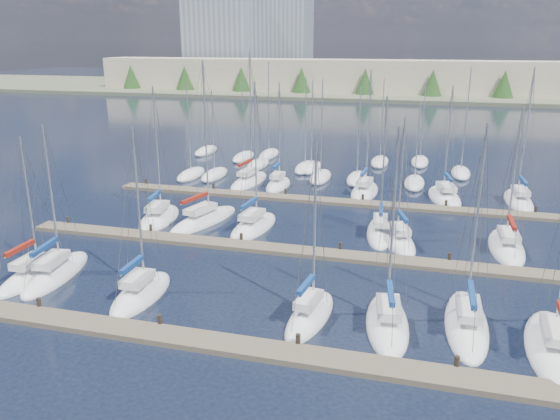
% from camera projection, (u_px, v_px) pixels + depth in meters
% --- Properties ---
extents(ground, '(400.00, 400.00, 0.00)m').
position_uv_depth(ground, '(360.00, 147.00, 82.45)').
color(ground, '#182031').
rests_on(ground, ground).
extents(dock_near, '(44.00, 1.93, 1.10)m').
position_uv_depth(dock_near, '(221.00, 344.00, 29.02)').
color(dock_near, '#6B5E4C').
rests_on(dock_near, ground).
extents(dock_mid, '(44.00, 1.93, 1.10)m').
position_uv_depth(dock_mid, '(287.00, 250.00, 41.91)').
color(dock_mid, '#6B5E4C').
rests_on(dock_mid, ground).
extents(dock_far, '(44.00, 1.93, 1.10)m').
position_uv_depth(dock_far, '(322.00, 200.00, 54.80)').
color(dock_far, '#6B5E4C').
rests_on(dock_far, ground).
extents(sailboat_n, '(3.34, 8.70, 15.23)m').
position_uv_depth(sailboat_n, '(249.00, 181.00, 62.15)').
color(sailboat_n, white).
rests_on(sailboat_n, ground).
extents(sailboat_f, '(2.44, 8.52, 12.24)m').
position_uv_depth(sailboat_f, '(466.00, 324.00, 31.02)').
color(sailboat_f, white).
rests_on(sailboat_f, ground).
extents(sailboat_i, '(4.78, 9.47, 14.77)m').
position_uv_depth(sailboat_i, '(204.00, 220.00, 48.80)').
color(sailboat_i, white).
rests_on(sailboat_i, ground).
extents(sailboat_q, '(4.33, 8.66, 12.02)m').
position_uv_depth(sailboat_q, '(444.00, 197.00, 55.96)').
color(sailboat_q, white).
rests_on(sailboat_q, ground).
extents(sailboat_c, '(2.70, 6.76, 11.47)m').
position_uv_depth(sailboat_c, '(141.00, 294.00, 34.69)').
color(sailboat_c, white).
rests_on(sailboat_c, ground).
extents(sailboat_o, '(2.32, 6.25, 12.03)m').
position_uv_depth(sailboat_o, '(278.00, 185.00, 60.53)').
color(sailboat_o, white).
rests_on(sailboat_o, ground).
extents(sailboat_b, '(3.54, 8.19, 11.12)m').
position_uv_depth(sailboat_b, '(56.00, 273.00, 37.68)').
color(sailboat_b, white).
rests_on(sailboat_b, ground).
extents(sailboat_j, '(3.42, 7.97, 13.11)m').
position_uv_depth(sailboat_j, '(254.00, 226.00, 47.17)').
color(sailboat_j, white).
rests_on(sailboat_j, ground).
extents(sailboat_h, '(3.91, 7.77, 12.62)m').
position_uv_depth(sailboat_h, '(159.00, 218.00, 49.37)').
color(sailboat_h, white).
rests_on(sailboat_h, ground).
extents(sailboat_m, '(2.65, 8.34, 11.68)m').
position_uv_depth(sailboat_m, '(506.00, 247.00, 42.49)').
color(sailboat_m, white).
rests_on(sailboat_m, ground).
extents(sailboat_d, '(2.78, 6.72, 11.07)m').
position_uv_depth(sailboat_d, '(310.00, 316.00, 31.92)').
color(sailboat_d, white).
rests_on(sailboat_d, ground).
extents(sailboat_k, '(2.77, 7.97, 12.09)m').
position_uv_depth(sailboat_k, '(380.00, 232.00, 45.68)').
color(sailboat_k, white).
rests_on(sailboat_k, ground).
extents(sailboat_g, '(3.50, 8.48, 13.83)m').
position_uv_depth(sailboat_g, '(554.00, 347.00, 28.68)').
color(sailboat_g, white).
rests_on(sailboat_g, ground).
extents(sailboat_e, '(3.36, 7.71, 12.07)m').
position_uv_depth(sailboat_e, '(387.00, 323.00, 31.09)').
color(sailboat_e, white).
rests_on(sailboat_e, ground).
extents(sailboat_a, '(2.28, 7.06, 10.39)m').
position_uv_depth(sailboat_a, '(33.00, 275.00, 37.36)').
color(sailboat_a, white).
rests_on(sailboat_a, ground).
extents(sailboat_r, '(2.80, 8.58, 13.88)m').
position_uv_depth(sailboat_r, '(518.00, 201.00, 54.56)').
color(sailboat_r, white).
rests_on(sailboat_r, ground).
extents(sailboat_l, '(4.03, 7.19, 10.72)m').
position_uv_depth(sailboat_l, '(399.00, 241.00, 43.69)').
color(sailboat_l, white).
rests_on(sailboat_l, ground).
extents(sailboat_p, '(2.93, 8.00, 13.45)m').
position_uv_depth(sailboat_p, '(365.00, 191.00, 57.93)').
color(sailboat_p, white).
rests_on(sailboat_p, ground).
extents(distant_boats, '(36.93, 20.75, 13.30)m').
position_uv_depth(distant_boats, '(309.00, 167.00, 68.50)').
color(distant_boats, '#9EA0A5').
rests_on(distant_boats, ground).
extents(shoreline, '(400.00, 60.00, 38.00)m').
position_uv_depth(shoreline, '(355.00, 67.00, 166.19)').
color(shoreline, '#666B51').
rests_on(shoreline, ground).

